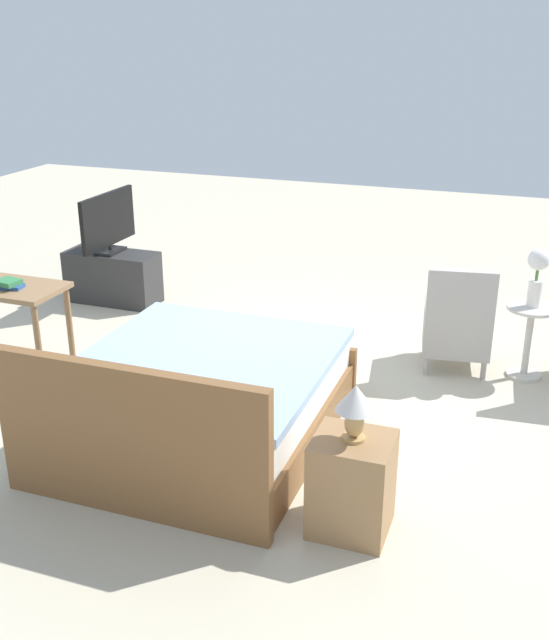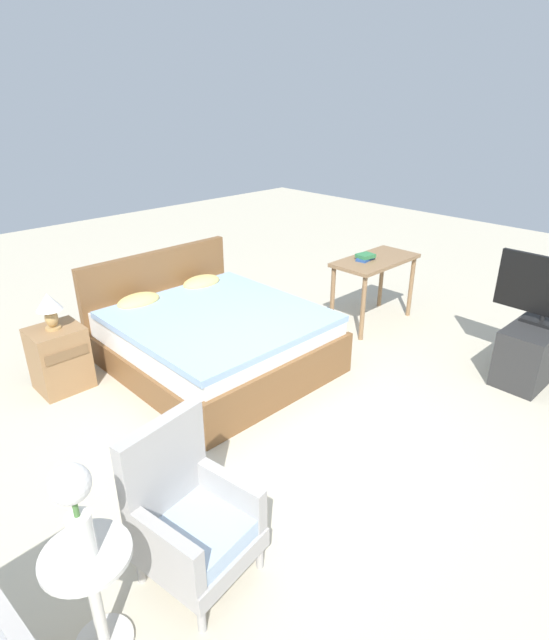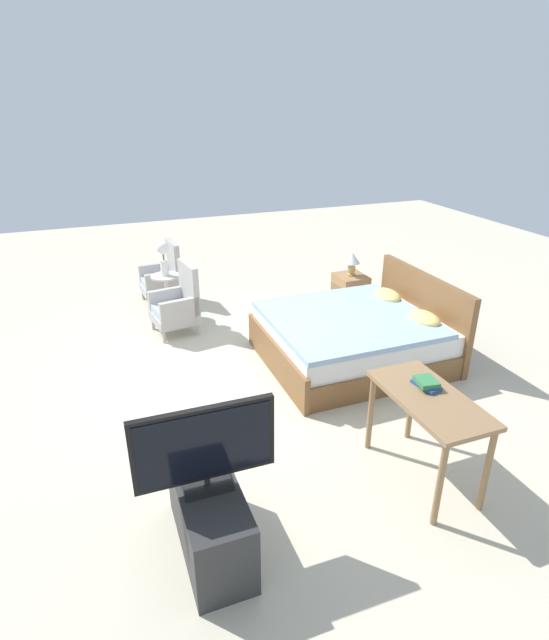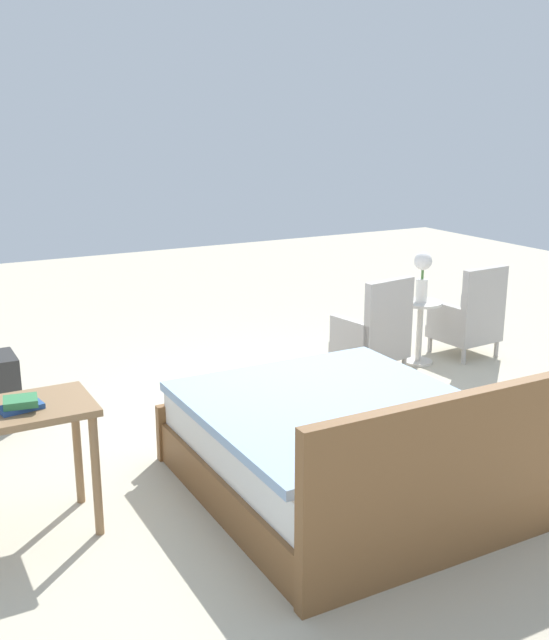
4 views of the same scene
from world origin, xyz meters
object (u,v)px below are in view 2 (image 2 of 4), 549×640
Objects in this scene: bed at (212,336)px; nightstand at (60,358)px; book_stack at (365,257)px; tv_flatscreen at (549,290)px; table_lamp at (49,306)px; flower_vase at (74,503)px; armchair_by_window_right at (190,518)px; vanity_desk at (375,269)px; tv_stand at (535,349)px; side_table at (93,589)px.

nightstand is at bearing 154.12° from bed.
bed reaches higher than book_stack.
table_lamp is at bearing 138.89° from tv_flatscreen.
flower_vase is at bearing -160.15° from book_stack.
armchair_by_window_right is 1.93× the size of flower_vase.
flower_vase is at bearing 174.18° from tv_flatscreen.
vanity_desk is 4.25× the size of book_stack.
flower_vase is 4.21m from tv_stand.
side_table is at bearing -109.13° from nightstand.
book_stack is at bearing 157.89° from vanity_desk.
book_stack reaches higher than vanity_desk.
side_table is 2.63m from table_lamp.
flower_vase reaches higher than vanity_desk.
armchair_by_window_right reaches higher than vanity_desk.
vanity_desk is at bearing -18.72° from table_lamp.
flower_vase is at bearing -161.37° from vanity_desk.
book_stack reaches higher than side_table.
nightstand is 4.40m from tv_flatscreen.
flower_vase is 1.95× the size of book_stack.
flower_vase is (0.00, 0.00, 0.52)m from side_table.
tv_stand is 1.04× the size of tv_flatscreen.
armchair_by_window_right reaches higher than tv_stand.
nightstand is 0.61× the size of tv_stand.
side_table reaches higher than tv_stand.
table_lamp is 3.38m from vanity_desk.
tv_flatscreen is (3.29, -2.87, 0.06)m from table_lamp.
tv_flatscreen is (4.14, -0.42, 0.47)m from side_table.
bed is 2.05m from vanity_desk.
flower_vase reaches higher than armchair_by_window_right.
tv_flatscreen reaches higher than vanity_desk.
flower_vase is 4.28m from vanity_desk.
tv_flatscreen is (3.57, -0.47, 0.48)m from armchair_by_window_right.
table_lamp is 3.24m from book_stack.
armchair_by_window_right is 3.60m from tv_stand.
bed is 1.91× the size of vanity_desk.
bed is 1.47m from table_lamp.
bed is 3.39× the size of nightstand.
book_stack reaches higher than nightstand.
vanity_desk reaches higher than nightstand.
armchair_by_window_right is 3.73m from vanity_desk.
flower_vase is at bearing -138.52° from bed.
book_stack is at bearing 96.66° from tv_stand.
book_stack is at bearing -18.57° from table_lamp.
tv_stand is 0.92× the size of vanity_desk.
vanity_desk is at bearing -22.11° from book_stack.
bed is 1.38m from nightstand.
flower_vase is 0.81× the size of nightstand.
nightstand is (0.85, 2.45, -0.09)m from side_table.
table_lamp reaches higher than nightstand.
book_stack is (-0.13, 0.05, 0.15)m from vanity_desk.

